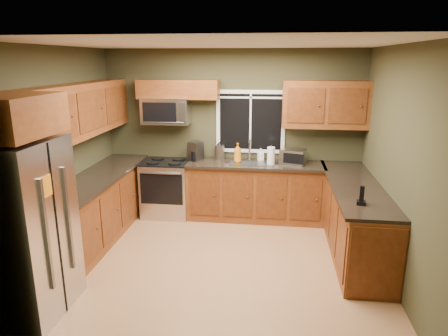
% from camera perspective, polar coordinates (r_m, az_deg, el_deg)
% --- Properties ---
extents(floor, '(4.20, 4.20, 0.00)m').
position_cam_1_polar(floor, '(5.35, -1.04, -12.96)').
color(floor, '#9D6D45').
rests_on(floor, ground).
extents(ceiling, '(4.20, 4.20, 0.00)m').
position_cam_1_polar(ceiling, '(4.72, -1.20, 17.35)').
color(ceiling, white).
rests_on(ceiling, back_wall).
extents(back_wall, '(4.20, 0.00, 4.20)m').
position_cam_1_polar(back_wall, '(6.60, 1.18, 4.97)').
color(back_wall, '#383720').
rests_on(back_wall, ground).
extents(front_wall, '(4.20, 0.00, 4.20)m').
position_cam_1_polar(front_wall, '(3.17, -5.89, -6.62)').
color(front_wall, '#383720').
rests_on(front_wall, ground).
extents(left_wall, '(0.00, 3.60, 3.60)m').
position_cam_1_polar(left_wall, '(5.56, -23.06, 1.79)').
color(left_wall, '#383720').
rests_on(left_wall, ground).
extents(right_wall, '(0.00, 3.60, 3.60)m').
position_cam_1_polar(right_wall, '(5.01, 23.39, 0.38)').
color(right_wall, '#383720').
rests_on(right_wall, ground).
extents(window, '(1.12, 0.03, 1.02)m').
position_cam_1_polar(window, '(6.53, 3.80, 6.62)').
color(window, white).
rests_on(window, back_wall).
extents(base_cabinets_left, '(0.60, 2.65, 0.90)m').
position_cam_1_polar(base_cabinets_left, '(6.08, -17.51, -5.49)').
color(base_cabinets_left, brown).
rests_on(base_cabinets_left, ground).
extents(countertop_left, '(0.65, 2.65, 0.04)m').
position_cam_1_polar(countertop_left, '(5.92, -17.64, -1.24)').
color(countertop_left, black).
rests_on(countertop_left, base_cabinets_left).
extents(base_cabinets_back, '(2.17, 0.60, 0.90)m').
position_cam_1_polar(base_cabinets_back, '(6.51, 4.49, -3.42)').
color(base_cabinets_back, brown).
rests_on(base_cabinets_back, ground).
extents(countertop_back, '(2.17, 0.65, 0.04)m').
position_cam_1_polar(countertop_back, '(6.35, 4.56, 0.53)').
color(countertop_back, black).
rests_on(countertop_back, base_cabinets_back).
extents(base_cabinets_peninsula, '(0.60, 2.52, 0.90)m').
position_cam_1_polar(base_cabinets_peninsula, '(5.71, 18.09, -6.88)').
color(base_cabinets_peninsula, brown).
rests_on(base_cabinets_peninsula, ground).
extents(countertop_peninsula, '(0.65, 2.50, 0.04)m').
position_cam_1_polar(countertop_peninsula, '(5.56, 18.22, -2.35)').
color(countertop_peninsula, black).
rests_on(countertop_peninsula, base_cabinets_peninsula).
extents(upper_cabinets_left, '(0.33, 2.65, 0.72)m').
position_cam_1_polar(upper_cabinets_left, '(5.81, -19.84, 7.76)').
color(upper_cabinets_left, brown).
rests_on(upper_cabinets_left, left_wall).
extents(upper_cabinets_back_left, '(1.30, 0.33, 0.30)m').
position_cam_1_polar(upper_cabinets_back_left, '(6.50, -6.56, 11.11)').
color(upper_cabinets_back_left, brown).
rests_on(upper_cabinets_back_left, back_wall).
extents(upper_cabinets_back_right, '(1.30, 0.33, 0.72)m').
position_cam_1_polar(upper_cabinets_back_right, '(6.38, 14.26, 8.78)').
color(upper_cabinets_back_right, brown).
rests_on(upper_cabinets_back_right, back_wall).
extents(upper_cabinet_over_fridge, '(0.72, 0.90, 0.38)m').
position_cam_1_polar(upper_cabinet_over_fridge, '(4.18, -28.57, 6.58)').
color(upper_cabinet_over_fridge, brown).
rests_on(upper_cabinet_over_fridge, left_wall).
extents(refrigerator, '(0.74, 0.90, 1.80)m').
position_cam_1_polar(refrigerator, '(4.46, -26.72, -7.88)').
color(refrigerator, '#B7B7BC').
rests_on(refrigerator, ground).
extents(range, '(0.76, 0.69, 0.94)m').
position_cam_1_polar(range, '(6.70, -8.15, -2.82)').
color(range, '#B7B7BC').
rests_on(range, ground).
extents(microwave, '(0.76, 0.41, 0.42)m').
position_cam_1_polar(microwave, '(6.55, -8.25, 8.10)').
color(microwave, '#B7B7BC').
rests_on(microwave, back_wall).
extents(sink, '(0.60, 0.42, 0.36)m').
position_cam_1_polar(sink, '(6.36, 3.54, 0.89)').
color(sink, slate).
rests_on(sink, countertop_back).
extents(toaster_oven, '(0.44, 0.39, 0.24)m').
position_cam_1_polar(toaster_oven, '(6.35, 9.84, 1.63)').
color(toaster_oven, '#B7B7BC').
rests_on(toaster_oven, countertop_back).
extents(coffee_maker, '(0.26, 0.30, 0.31)m').
position_cam_1_polar(coffee_maker, '(6.49, -4.09, 2.35)').
color(coffee_maker, slate).
rests_on(coffee_maker, countertop_back).
extents(kettle, '(0.20, 0.20, 0.30)m').
position_cam_1_polar(kettle, '(6.54, -0.66, 2.42)').
color(kettle, '#B7B7BC').
rests_on(kettle, countertop_back).
extents(paper_towel_roll, '(0.14, 0.14, 0.30)m').
position_cam_1_polar(paper_towel_roll, '(6.26, 6.72, 1.75)').
color(paper_towel_roll, white).
rests_on(paper_towel_roll, countertop_back).
extents(soap_bottle_a, '(0.15, 0.15, 0.31)m').
position_cam_1_polar(soap_bottle_a, '(6.35, 1.95, 2.20)').
color(soap_bottle_a, orange).
rests_on(soap_bottle_a, countertop_back).
extents(soap_bottle_b, '(0.11, 0.12, 0.20)m').
position_cam_1_polar(soap_bottle_b, '(6.51, 5.25, 1.96)').
color(soap_bottle_b, white).
rests_on(soap_bottle_b, countertop_back).
extents(cordless_phone, '(0.11, 0.11, 0.22)m').
position_cam_1_polar(cordless_phone, '(4.78, 19.03, -4.20)').
color(cordless_phone, black).
rests_on(cordless_phone, countertop_peninsula).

